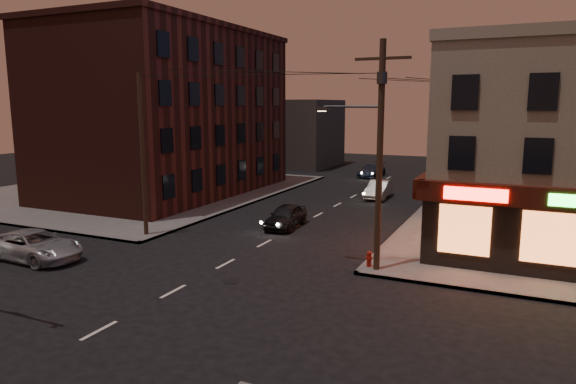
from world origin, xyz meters
The scene contains 14 objects.
ground centered at (0.00, 0.00, 0.00)m, with size 120.00×120.00×0.00m, color black.
sidewalk_nw centered at (-18.00, 19.00, 0.07)m, with size 24.00×28.00×0.15m, color #514F4C.
brick_apartment centered at (-14.50, 19.00, 6.65)m, with size 12.00×20.00×13.00m, color #401A14.
bg_building_ne_a centered at (14.00, 38.00, 3.50)m, with size 10.00×12.00×7.00m, color #3F3D3A.
bg_building_nw centered at (-13.00, 42.00, 4.00)m, with size 9.00×10.00×8.00m, color #3F3D3A.
bg_building_ne_b centered at (12.00, 52.00, 3.00)m, with size 8.00×8.00×6.00m, color #3F3D3A.
utility_pole_main centered at (6.68, 5.80, 5.76)m, with size 4.20×0.44×10.00m.
utility_pole_far centered at (6.80, 32.00, 4.65)m, with size 0.26×0.26×9.00m, color #382619.
utility_pole_west centered at (-6.80, 6.50, 4.65)m, with size 0.24×0.24×9.00m, color #382619.
suv_cross centered at (-8.78, 0.73, 0.71)m, with size 2.36×5.11×1.42m, color #96999E.
sedan_near centered at (-0.50, 11.88, 0.70)m, with size 1.66×4.13×1.41m, color black.
sedan_mid centered at (2.08, 24.09, 0.71)m, with size 1.51×4.32×1.42m, color gray.
sedan_far centered at (-1.84, 36.09, 0.69)m, with size 1.92×4.73×1.37m, color #1D283A.
fire_hydrant centered at (6.40, 6.00, 0.55)m, with size 0.32×0.32×0.73m.
Camera 1 is at (12.43, -15.96, 7.43)m, focal length 32.00 mm.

